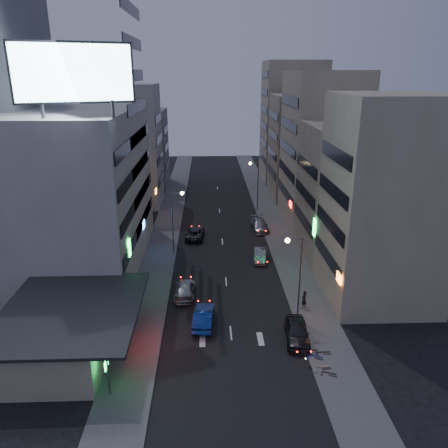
{
  "coord_description": "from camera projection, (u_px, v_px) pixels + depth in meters",
  "views": [
    {
      "loc": [
        -1.87,
        -29.11,
        21.76
      ],
      "look_at": [
        -0.15,
        16.17,
        5.96
      ],
      "focal_mm": 35.0,
      "sensor_mm": 36.0,
      "label": 1
    }
  ],
  "objects": [
    {
      "name": "shophouse_far",
      "position": [
        321.0,
        149.0,
        64.64
      ],
      "size": [
        10.0,
        14.0,
        22.0
      ],
      "primitive_type": "cube",
      "color": "#B0A38A",
      "rests_on": "ground"
    },
    {
      "name": "shophouse_near",
      "position": [
        384.0,
        202.0,
        41.85
      ],
      "size": [
        10.0,
        11.0,
        20.0
      ],
      "primitive_type": "cube",
      "color": "#B0A38A",
      "rests_on": "ground"
    },
    {
      "name": "far_right_a",
      "position": [
        303.0,
        146.0,
        79.47
      ],
      "size": [
        11.0,
        12.0,
        18.0
      ],
      "primitive_type": "cube",
      "color": "tan",
      "rests_on": "ground"
    },
    {
      "name": "scooter_black_b",
      "position": [
        330.0,
        345.0,
        35.59
      ],
      "size": [
        0.64,
        1.82,
        1.1
      ],
      "primitive_type": null,
      "rotation": [
        0.0,
        0.0,
        1.59
      ],
      "color": "black",
      "rests_on": "sidewalk_right"
    },
    {
      "name": "sidewalk_right",
      "position": [
        276.0,
        230.0,
        63.27
      ],
      "size": [
        4.0,
        120.0,
        0.12
      ],
      "primitive_type": "cube",
      "color": "#4C4C4F",
      "rests_on": "ground"
    },
    {
      "name": "billboard",
      "position": [
        74.0,
        73.0,
        36.51
      ],
      "size": [
        9.52,
        3.75,
        6.2
      ],
      "rotation": [
        0.0,
        0.0,
        0.35
      ],
      "color": "#595B60",
      "rests_on": "white_building"
    },
    {
      "name": "street_lamp_left",
      "position": [
        175.0,
        214.0,
        53.48
      ],
      "size": [
        1.6,
        0.44,
        8.02
      ],
      "color": "#595B60",
      "rests_on": "sidewalk_left"
    },
    {
      "name": "shophouse_mid",
      "position": [
        350.0,
        191.0,
        53.38
      ],
      "size": [
        11.0,
        12.0,
        16.0
      ],
      "primitive_type": "cube",
      "color": "tan",
      "rests_on": "ground"
    },
    {
      "name": "scooter_blue",
      "position": [
        324.0,
        351.0,
        34.86
      ],
      "size": [
        1.31,
        1.93,
        1.12
      ],
      "primitive_type": null,
      "rotation": [
        0.0,
        0.0,
        1.15
      ],
      "color": "navy",
      "rests_on": "sidewalk_right"
    },
    {
      "name": "far_left_b",
      "position": [
        136.0,
        148.0,
        86.38
      ],
      "size": [
        12.0,
        10.0,
        15.0
      ],
      "primitive_type": "cube",
      "color": "gray",
      "rests_on": "ground"
    },
    {
      "name": "person",
      "position": [
        304.0,
        299.0,
        42.08
      ],
      "size": [
        0.78,
        0.77,
        1.81
      ],
      "primitive_type": "imported",
      "rotation": [
        0.0,
        0.0,
        3.88
      ],
      "color": "black",
      "rests_on": "sidewalk_right"
    },
    {
      "name": "road_car_silver",
      "position": [
        185.0,
        289.0,
        44.72
      ],
      "size": [
        2.15,
        5.07,
        1.46
      ],
      "primitive_type": "imported",
      "rotation": [
        0.0,
        0.0,
        3.12
      ],
      "color": "#9FA3A7",
      "rests_on": "ground"
    },
    {
      "name": "parked_car_right_near",
      "position": [
        297.0,
        332.0,
        37.2
      ],
      "size": [
        2.34,
        4.94,
        1.63
      ],
      "primitive_type": "imported",
      "rotation": [
        0.0,
        0.0,
        -0.09
      ],
      "color": "#27272C",
      "rests_on": "ground"
    },
    {
      "name": "parked_car_right_far",
      "position": [
        260.0,
        225.0,
        63.34
      ],
      "size": [
        2.42,
        5.44,
        1.55
      ],
      "primitive_type": "imported",
      "rotation": [
        0.0,
        0.0,
        0.05
      ],
      "color": "#97999F",
      "rests_on": "ground"
    },
    {
      "name": "street_lamp_right_near",
      "position": [
        296.0,
        267.0,
        38.8
      ],
      "size": [
        1.6,
        0.44,
        8.02
      ],
      "color": "#595B60",
      "rests_on": "sidewalk_right"
    },
    {
      "name": "parked_car_right_mid",
      "position": [
        260.0,
        255.0,
        53.11
      ],
      "size": [
        1.98,
        4.27,
        1.35
      ],
      "primitive_type": "imported",
      "rotation": [
        0.0,
        0.0,
        -0.14
      ],
      "color": "gray",
      "rests_on": "ground"
    },
    {
      "name": "far_right_b",
      "position": [
        292.0,
        121.0,
        91.71
      ],
      "size": [
        12.0,
        12.0,
        24.0
      ],
      "primitive_type": "cube",
      "color": "#B0A38A",
      "rests_on": "ground"
    },
    {
      "name": "food_court",
      "position": [
        62.0,
        330.0,
        35.43
      ],
      "size": [
        11.0,
        13.0,
        3.88
      ],
      "color": "#B0A38A",
      "rests_on": "ground"
    },
    {
      "name": "scooter_silver_a",
      "position": [
        329.0,
        358.0,
        33.91
      ],
      "size": [
        0.87,
        2.0,
        1.19
      ],
      "primitive_type": null,
      "rotation": [
        0.0,
        0.0,
        1.69
      ],
      "color": "#96979D",
      "rests_on": "sidewalk_right"
    },
    {
      "name": "street_lamp_right_far",
      "position": [
        256.0,
        179.0,
        70.89
      ],
      "size": [
        1.6,
        0.44,
        8.02
      ],
      "color": "#595B60",
      "rests_on": "sidewalk_right"
    },
    {
      "name": "ground",
      "position": [
        234.0,
        361.0,
        34.7
      ],
      "size": [
        180.0,
        180.0,
        0.0
      ],
      "primitive_type": "plane",
      "color": "black",
      "rests_on": "ground"
    },
    {
      "name": "white_building",
      "position": [
        76.0,
        190.0,
        50.0
      ],
      "size": [
        14.0,
        24.0,
        18.0
      ],
      "primitive_type": "cube",
      "color": "#B3B3AE",
      "rests_on": "ground"
    },
    {
      "name": "sidewalk_left",
      "position": [
        166.0,
        232.0,
        62.7
      ],
      "size": [
        4.0,
        120.0,
        0.12
      ],
      "primitive_type": "cube",
      "color": "#4C4C4F",
      "rests_on": "ground"
    },
    {
      "name": "scooter_silver_b",
      "position": [
        317.0,
        342.0,
        36.1
      ],
      "size": [
        0.63,
        1.8,
        1.09
      ],
      "primitive_type": null,
      "rotation": [
        0.0,
        0.0,
        1.59
      ],
      "color": "gray",
      "rests_on": "sidewalk_right"
    },
    {
      "name": "scooter_black_a",
      "position": [
        338.0,
        368.0,
        32.91
      ],
      "size": [
        1.15,
        1.77,
        1.03
      ],
      "primitive_type": null,
      "rotation": [
        0.0,
        0.0,
        1.19
      ],
      "color": "black",
      "rests_on": "sidewalk_right"
    },
    {
      "name": "far_left_a",
      "position": [
        126.0,
        146.0,
        73.31
      ],
      "size": [
        11.0,
        10.0,
        20.0
      ],
      "primitive_type": "cube",
      "color": "#B3B3AE",
      "rests_on": "ground"
    },
    {
      "name": "parked_car_left",
      "position": [
        195.0,
        233.0,
        60.31
      ],
      "size": [
        2.74,
        5.23,
        1.4
      ],
      "primitive_type": "imported",
      "rotation": [
        0.0,
        0.0,
        3.06
      ],
      "color": "#2B2B31",
      "rests_on": "ground"
    },
    {
      "name": "road_car_blue",
      "position": [
        204.0,
        317.0,
        39.54
      ],
      "size": [
        2.07,
        4.97,
        1.6
      ],
      "primitive_type": "imported",
      "rotation": [
        0.0,
        0.0,
        3.06
      ],
      "color": "navy",
      "rests_on": "ground"
    }
  ]
}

